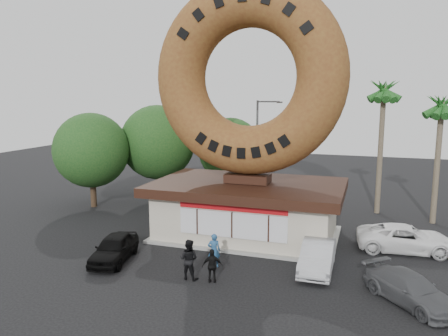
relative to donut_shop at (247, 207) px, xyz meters
name	(u,v)px	position (x,y,z in m)	size (l,w,h in m)	color
ground	(214,273)	(0.00, -5.98, -1.77)	(90.00, 90.00, 0.00)	black
donut_shop	(247,207)	(0.00, 0.00, 0.00)	(11.20, 7.20, 3.80)	beige
giant_donut	(249,78)	(0.00, 0.02, 7.63)	(11.20, 11.20, 2.86)	brown
tree_west	(158,142)	(-9.50, 7.02, 2.87)	(6.00, 6.00, 7.65)	#473321
tree_mid	(230,150)	(-4.00, 9.02, 2.25)	(5.20, 5.20, 6.63)	#473321
tree_far	(91,150)	(-13.00, 3.02, 2.56)	(5.60, 5.60, 7.14)	#473321
palm_near	(384,95)	(7.50, 8.02, 6.65)	(2.60, 2.60, 9.75)	#726651
palm_far	(442,110)	(11.00, 6.52, 5.72)	(2.60, 2.60, 8.75)	#726651
street_lamp	(259,144)	(-1.86, 10.02, 2.72)	(2.11, 0.20, 8.00)	#59595E
person_left	(214,250)	(-0.25, -5.24, -0.91)	(0.62, 0.41, 1.71)	#25507E
person_center	(189,259)	(-0.86, -6.94, -0.82)	(0.92, 0.72, 1.89)	black
person_right	(212,266)	(0.31, -6.96, -0.98)	(0.92, 0.38, 1.57)	black
car_black	(114,248)	(-5.36, -6.12, -1.09)	(1.60, 3.98, 1.36)	black
car_silver	(318,256)	(4.65, -3.98, -1.06)	(1.49, 4.28, 1.41)	#B9BABF
car_grey	(410,289)	(8.64, -6.27, -1.15)	(1.72, 4.24, 1.23)	#57595D
car_white	(406,239)	(8.92, 0.17, -1.05)	(2.39, 5.18, 1.44)	white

